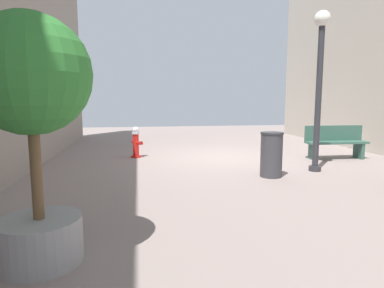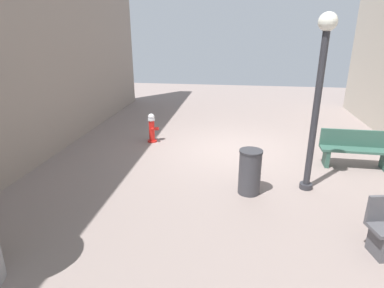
{
  "view_description": "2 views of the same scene",
  "coord_description": "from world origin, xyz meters",
  "px_view_note": "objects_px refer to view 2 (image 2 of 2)",
  "views": [
    {
      "loc": [
        2.41,
        9.2,
        1.67
      ],
      "look_at": [
        1.14,
        1.56,
        0.63
      ],
      "focal_mm": 30.45,
      "sensor_mm": 36.0,
      "label": 1
    },
    {
      "loc": [
        -0.12,
        8.88,
        3.36
      ],
      "look_at": [
        0.93,
        1.51,
        0.69
      ],
      "focal_mm": 29.95,
      "sensor_mm": 36.0,
      "label": 2
    }
  ],
  "objects_px": {
    "bench_near": "(356,148)",
    "street_lamp": "(319,86)",
    "fire_hydrant": "(152,128)",
    "trash_bin": "(250,172)"
  },
  "relations": [
    {
      "from": "bench_near",
      "to": "street_lamp",
      "type": "distance_m",
      "value": 2.73
    },
    {
      "from": "fire_hydrant",
      "to": "street_lamp",
      "type": "distance_m",
      "value": 5.28
    },
    {
      "from": "bench_near",
      "to": "street_lamp",
      "type": "height_order",
      "value": "street_lamp"
    },
    {
      "from": "street_lamp",
      "to": "trash_bin",
      "type": "xyz_separation_m",
      "value": [
        1.27,
        0.38,
        -1.8
      ]
    },
    {
      "from": "fire_hydrant",
      "to": "trash_bin",
      "type": "xyz_separation_m",
      "value": [
        -2.94,
        2.97,
        0.04
      ]
    },
    {
      "from": "street_lamp",
      "to": "bench_near",
      "type": "bearing_deg",
      "value": -135.06
    },
    {
      "from": "bench_near",
      "to": "trash_bin",
      "type": "bearing_deg",
      "value": 33.91
    },
    {
      "from": "bench_near",
      "to": "street_lamp",
      "type": "relative_size",
      "value": 0.48
    },
    {
      "from": "fire_hydrant",
      "to": "bench_near",
      "type": "bearing_deg",
      "value": 168.62
    },
    {
      "from": "street_lamp",
      "to": "trash_bin",
      "type": "distance_m",
      "value": 2.24
    }
  ]
}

